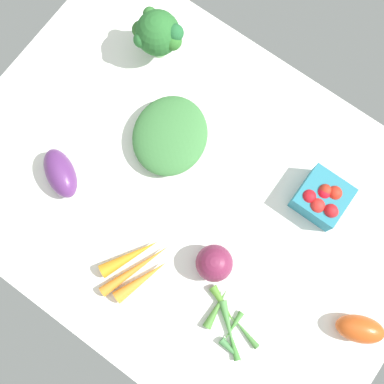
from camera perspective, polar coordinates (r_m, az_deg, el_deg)
name	(u,v)px	position (r cm, az deg, el deg)	size (l,w,h in cm)	color
tablecloth	(192,195)	(103.78, 0.00, -0.35)	(104.00, 76.00, 2.00)	white
broccoli_head	(158,34)	(107.43, -4.14, 18.56)	(11.43, 10.21, 13.35)	#91D187
leafy_greens_clump	(170,135)	(103.55, -2.67, 6.85)	(18.52, 16.29, 5.55)	#3E7D3F
berry_basket	(322,198)	(102.77, 15.48, -0.74)	(9.91, 9.91, 7.02)	teal
roma_tomato	(360,329)	(103.75, 19.64, -15.34)	(9.83, 5.46, 5.46)	#D1511C
carrot_bunch	(136,267)	(100.09, -6.84, -9.04)	(12.45, 16.81, 2.98)	orange
red_onion_center	(214,263)	(97.07, 2.71, -8.58)	(7.67, 7.67, 7.67)	maroon
eggplant	(60,173)	(104.57, -15.62, 2.20)	(11.42, 6.09, 6.09)	#5E2D6E
okra_pile	(227,323)	(100.21, 4.31, -15.48)	(14.81, 10.96, 1.89)	#407D42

